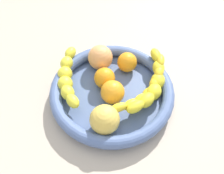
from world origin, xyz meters
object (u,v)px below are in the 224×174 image
at_px(banana_draped_left, 153,84).
at_px(orange_mid_left, 127,62).
at_px(orange_mid_right, 111,92).
at_px(apple_yellow, 105,120).
at_px(peach_blush, 100,57).
at_px(fruit_bowl, 112,92).
at_px(banana_arching_top, 146,89).
at_px(orange_front, 105,78).
at_px(banana_draped_right, 67,78).

bearing_deg(banana_draped_left, orange_mid_left, 33.47).
distance_m(orange_mid_right, apple_yellow, 0.08).
relative_size(orange_mid_left, apple_yellow, 0.78).
distance_m(orange_mid_right, peach_blush, 0.12).
xyz_separation_m(fruit_bowl, apple_yellow, (-0.10, 0.03, 0.03)).
xyz_separation_m(banana_arching_top, apple_yellow, (-0.08, 0.11, 0.01)).
bearing_deg(orange_mid_right, orange_mid_left, -27.29).
bearing_deg(orange_mid_right, orange_front, 15.65).
distance_m(banana_draped_left, banana_draped_right, 0.23).
relative_size(fruit_bowl, apple_yellow, 4.59).
distance_m(banana_draped_left, orange_front, 0.13).
relative_size(banana_draped_left, apple_yellow, 3.00).
height_order(banana_draped_left, apple_yellow, apple_yellow).
bearing_deg(banana_draped_right, banana_draped_left, -100.74).
bearing_deg(banana_arching_top, banana_draped_right, 74.27).
distance_m(banana_draped_left, peach_blush, 0.17).
height_order(banana_draped_right, peach_blush, peach_blush).
bearing_deg(apple_yellow, fruit_bowl, -14.65).
xyz_separation_m(banana_draped_left, banana_draped_right, (0.04, 0.22, -0.00)).
xyz_separation_m(fruit_bowl, orange_front, (0.03, 0.02, 0.02)).
distance_m(banana_draped_left, apple_yellow, 0.16).
height_order(banana_draped_right, orange_mid_left, orange_mid_left).
bearing_deg(orange_mid_left, orange_mid_right, 152.71).
bearing_deg(banana_draped_right, orange_mid_left, -75.48).
height_order(fruit_bowl, apple_yellow, apple_yellow).
distance_m(banana_arching_top, peach_blush, 0.16).
distance_m(orange_mid_left, apple_yellow, 0.20).
bearing_deg(fruit_bowl, banana_draped_left, -90.13).
distance_m(banana_draped_left, orange_mid_right, 0.11).
height_order(orange_mid_right, apple_yellow, apple_yellow).
xyz_separation_m(banana_draped_right, orange_front, (-0.01, -0.10, -0.00)).
bearing_deg(peach_blush, fruit_bowl, -166.81).
distance_m(banana_arching_top, apple_yellow, 0.14).
relative_size(orange_mid_right, peach_blush, 0.88).
xyz_separation_m(banana_draped_left, peach_blush, (0.10, 0.13, 0.00)).
relative_size(orange_front, apple_yellow, 0.79).
height_order(peach_blush, apple_yellow, apple_yellow).
distance_m(banana_draped_right, orange_mid_left, 0.17).
bearing_deg(peach_blush, banana_draped_right, 123.41).
bearing_deg(orange_front, banana_draped_right, 84.67).
distance_m(banana_draped_left, banana_arching_top, 0.02).
relative_size(fruit_bowl, orange_mid_right, 5.28).
xyz_separation_m(banana_arching_top, orange_mid_right, (-0.00, 0.09, 0.00)).
bearing_deg(apple_yellow, peach_blush, -0.38).
relative_size(banana_draped_left, peach_blush, 3.04).
height_order(fruit_bowl, orange_mid_left, orange_mid_left).
bearing_deg(banana_draped_left, orange_front, 75.04).
distance_m(banana_arching_top, orange_mid_right, 0.09).
height_order(orange_mid_left, orange_mid_right, orange_mid_right).
bearing_deg(fruit_bowl, banana_arching_top, -99.97).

